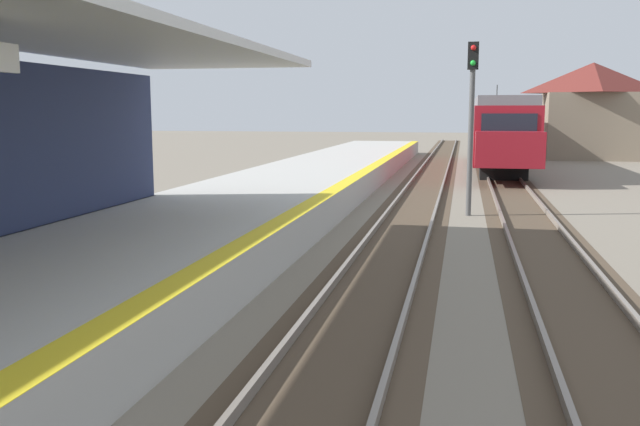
# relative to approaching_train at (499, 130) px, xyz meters

# --- Properties ---
(station_platform) EXTENTS (5.00, 80.00, 0.91)m
(station_platform) POSITION_rel_approaching_train_xyz_m (-7.80, -25.63, -1.73)
(station_platform) COLOR #B7B5AD
(station_platform) RESTS_ON ground
(track_pair_nearest_platform) EXTENTS (2.34, 120.00, 0.16)m
(track_pair_nearest_platform) POSITION_rel_approaching_train_xyz_m (-3.40, -21.63, -2.13)
(track_pair_nearest_platform) COLOR #4C3D2D
(track_pair_nearest_platform) RESTS_ON ground
(track_pair_middle) EXTENTS (2.34, 120.00, 0.16)m
(track_pair_middle) POSITION_rel_approaching_train_xyz_m (-0.00, -21.63, -2.13)
(track_pair_middle) COLOR #4C3D2D
(track_pair_middle) RESTS_ON ground
(approaching_train) EXTENTS (2.93, 19.60, 4.76)m
(approaching_train) POSITION_rel_approaching_train_xyz_m (0.00, 0.00, 0.00)
(approaching_train) COLOR maroon
(approaching_train) RESTS_ON ground
(rail_signal_post) EXTENTS (0.32, 0.34, 5.20)m
(rail_signal_post) POSITION_rel_approaching_train_xyz_m (-1.68, -17.94, 1.02)
(rail_signal_post) COLOR #4C4C4C
(rail_signal_post) RESTS_ON ground
(distant_trackside_house) EXTENTS (6.60, 5.28, 6.40)m
(distant_trackside_house) POSITION_rel_approaching_train_xyz_m (6.44, 10.01, 1.16)
(distant_trackside_house) COLOR #7F705B
(distant_trackside_house) RESTS_ON ground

